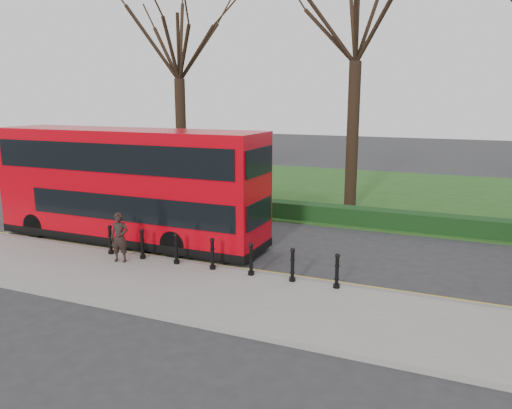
% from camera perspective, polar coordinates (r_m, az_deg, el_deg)
% --- Properties ---
extents(ground, '(120.00, 120.00, 0.00)m').
position_cam_1_polar(ground, '(17.66, -3.18, -6.44)').
color(ground, '#28282B').
rests_on(ground, ground).
extents(pavement, '(60.00, 4.00, 0.15)m').
position_cam_1_polar(pavement, '(15.18, -8.32, -9.42)').
color(pavement, gray).
rests_on(pavement, ground).
extents(kerb, '(60.00, 0.25, 0.16)m').
position_cam_1_polar(kerb, '(16.80, -4.72, -7.18)').
color(kerb, slate).
rests_on(kerb, ground).
extents(grass_verge, '(60.00, 18.00, 0.06)m').
position_cam_1_polar(grass_verge, '(31.39, 9.15, 1.70)').
color(grass_verge, '#1F4818').
rests_on(grass_verge, ground).
extents(hedge, '(60.00, 0.90, 0.80)m').
position_cam_1_polar(hedge, '(23.61, 4.20, -0.69)').
color(hedge, black).
rests_on(hedge, ground).
extents(yellow_line_outer, '(60.00, 0.10, 0.01)m').
position_cam_1_polar(yellow_line_outer, '(17.07, -4.24, -7.10)').
color(yellow_line_outer, yellow).
rests_on(yellow_line_outer, ground).
extents(yellow_line_inner, '(60.00, 0.10, 0.01)m').
position_cam_1_polar(yellow_line_inner, '(17.24, -3.93, -6.90)').
color(yellow_line_inner, yellow).
rests_on(yellow_line_inner, ground).
extents(tree_left, '(7.77, 7.77, 12.13)m').
position_cam_1_polar(tree_left, '(29.57, -8.89, 18.20)').
color(tree_left, black).
rests_on(tree_left, ground).
extents(tree_mid, '(8.57, 8.57, 13.39)m').
position_cam_1_polar(tree_mid, '(25.90, 11.54, 21.05)').
color(tree_mid, black).
rests_on(tree_mid, ground).
extents(bollard_row, '(8.38, 0.15, 1.00)m').
position_cam_1_polar(bollard_row, '(16.28, -5.00, -5.69)').
color(bollard_row, black).
rests_on(bollard_row, pavement).
extents(bus_lead, '(11.13, 2.56, 4.43)m').
position_cam_1_polar(bus_lead, '(20.10, -14.40, 2.03)').
color(bus_lead, '#B8010D').
rests_on(bus_lead, ground).
extents(pedestrian, '(0.70, 0.55, 1.70)m').
position_cam_1_polar(pedestrian, '(17.47, -15.34, -3.65)').
color(pedestrian, black).
rests_on(pedestrian, pavement).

